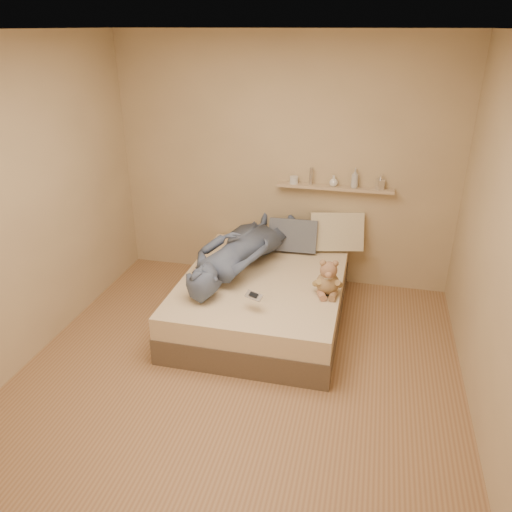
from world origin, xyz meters
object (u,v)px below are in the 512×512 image
(game_console, at_px, (254,296))
(pillow_cream, at_px, (336,231))
(dark_plush, at_px, (236,247))
(wall_shelf, at_px, (335,188))
(person, at_px, (241,249))
(bed, at_px, (263,298))
(teddy_bear, at_px, (328,280))
(pillow_grey, at_px, (293,235))

(game_console, relative_size, pillow_cream, 0.30)
(dark_plush, distance_m, wall_shelf, 1.19)
(dark_plush, distance_m, person, 0.26)
(game_console, xyz_separation_m, dark_plush, (-0.43, 0.98, -0.02))
(bed, relative_size, wall_shelf, 1.58)
(teddy_bear, xyz_separation_m, dark_plush, (-0.99, 0.56, -0.02))
(pillow_cream, relative_size, pillow_grey, 1.10)
(dark_plush, height_order, pillow_grey, pillow_grey)
(bed, distance_m, person, 0.53)
(dark_plush, bearing_deg, teddy_bear, -29.45)
(bed, height_order, game_console, game_console)
(pillow_grey, bearing_deg, dark_plush, -149.69)
(bed, relative_size, person, 1.12)
(bed, bearing_deg, pillow_grey, 76.27)
(dark_plush, bearing_deg, wall_shelf, 30.13)
(bed, distance_m, wall_shelf, 1.38)
(teddy_bear, bearing_deg, pillow_cream, 91.29)
(teddy_bear, relative_size, pillow_grey, 0.68)
(pillow_cream, height_order, person, pillow_cream)
(dark_plush, xyz_separation_m, wall_shelf, (0.92, 0.53, 0.53))
(teddy_bear, bearing_deg, game_console, -143.69)
(game_console, bearing_deg, teddy_bear, 36.31)
(bed, bearing_deg, dark_plush, 134.21)
(game_console, bearing_deg, pillow_cream, 69.16)
(teddy_bear, height_order, dark_plush, teddy_bear)
(teddy_bear, relative_size, pillow_cream, 0.62)
(game_console, relative_size, person, 0.10)
(teddy_bear, distance_m, pillow_cream, 1.02)
(game_console, height_order, dark_plush, dark_plush)
(game_console, distance_m, wall_shelf, 1.67)
(teddy_bear, bearing_deg, bed, 163.65)
(game_console, height_order, wall_shelf, wall_shelf)
(game_console, relative_size, pillow_grey, 0.34)
(dark_plush, bearing_deg, pillow_grey, 30.31)
(dark_plush, bearing_deg, bed, -45.79)
(wall_shelf, bearing_deg, pillow_grey, -150.14)
(dark_plush, distance_m, pillow_cream, 1.07)
(game_console, distance_m, pillow_grey, 1.30)
(bed, xyz_separation_m, dark_plush, (-0.37, 0.38, 0.34))
(wall_shelf, bearing_deg, bed, -121.18)
(bed, xyz_separation_m, teddy_bear, (0.63, -0.18, 0.37))
(bed, bearing_deg, teddy_bear, -16.35)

